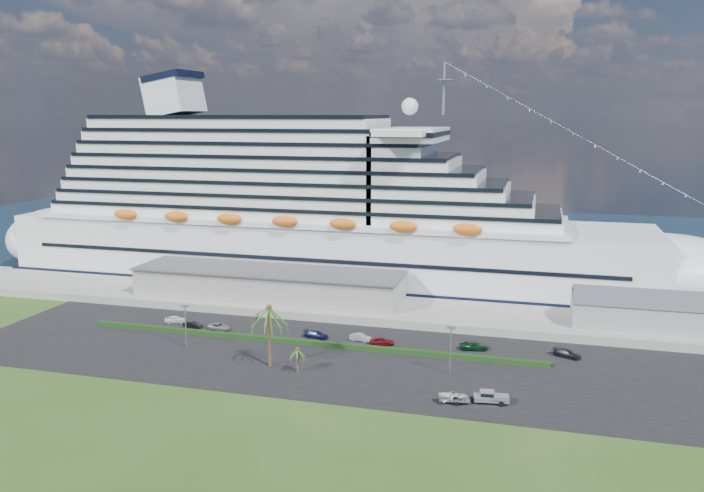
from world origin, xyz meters
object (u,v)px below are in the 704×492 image
(parked_car_3, at_px, (316,334))
(cruise_ship, at_px, (316,217))
(boat_trailer, at_px, (455,396))
(pickup_truck, at_px, (491,397))

(parked_car_3, bearing_deg, cruise_ship, 26.76)
(cruise_ship, xyz_separation_m, boat_trailer, (43.64, -66.94, -15.49))
(parked_car_3, height_order, pickup_truck, pickup_truck)
(cruise_ship, height_order, parked_car_3, cruise_ship)
(boat_trailer, bearing_deg, pickup_truck, 16.54)
(cruise_ship, relative_size, parked_car_3, 40.04)
(pickup_truck, xyz_separation_m, boat_trailer, (-5.15, -1.53, 0.09))
(parked_car_3, xyz_separation_m, pickup_truck, (34.44, -21.68, 0.31))
(parked_car_3, relative_size, pickup_truck, 0.89)
(parked_car_3, height_order, boat_trailer, boat_trailer)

